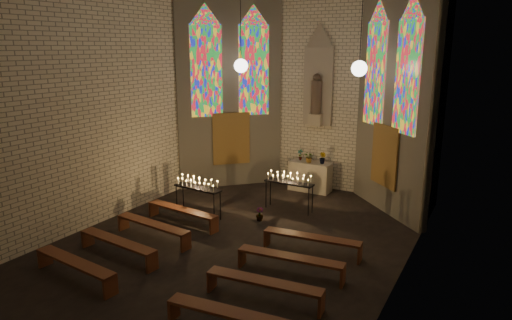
# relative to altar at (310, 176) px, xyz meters

# --- Properties ---
(floor) EXTENTS (12.00, 12.00, 0.00)m
(floor) POSITION_rel_altar_xyz_m (0.00, -5.45, -0.50)
(floor) COLOR black
(floor) RESTS_ON ground
(room) EXTENTS (8.22, 12.43, 7.00)m
(room) POSITION_rel_altar_xyz_m (-0.00, -2.08, 3.22)
(room) COLOR beige
(room) RESTS_ON ground
(altar) EXTENTS (1.40, 0.60, 1.00)m
(altar) POSITION_rel_altar_xyz_m (0.00, 0.00, 0.00)
(altar) COLOR #AFA48F
(altar) RESTS_ON ground
(flower_vase_left) EXTENTS (0.20, 0.14, 0.37)m
(flower_vase_left) POSITION_rel_altar_xyz_m (-0.43, 0.10, 0.69)
(flower_vase_left) COLOR #4C723F
(flower_vase_left) RESTS_ON altar
(flower_vase_center) EXTENTS (0.42, 0.40, 0.38)m
(flower_vase_center) POSITION_rel_altar_xyz_m (-0.02, -0.06, 0.69)
(flower_vase_center) COLOR #4C723F
(flower_vase_center) RESTS_ON altar
(flower_vase_right) EXTENTS (0.29, 0.26, 0.42)m
(flower_vase_right) POSITION_rel_altar_xyz_m (0.43, -0.02, 0.71)
(flower_vase_right) COLOR #4C723F
(flower_vase_right) RESTS_ON altar
(aisle_flower_pot) EXTENTS (0.27, 0.27, 0.38)m
(aisle_flower_pot) POSITION_rel_altar_xyz_m (-0.17, -3.27, -0.31)
(aisle_flower_pot) COLOR #4C723F
(aisle_flower_pot) RESTS_ON ground
(votive_stand_left) EXTENTS (1.52, 0.48, 1.10)m
(votive_stand_left) POSITION_rel_altar_xyz_m (-1.88, -3.85, 0.44)
(votive_stand_left) COLOR black
(votive_stand_left) RESTS_ON ground
(votive_stand_right) EXTENTS (1.50, 0.38, 1.10)m
(votive_stand_right) POSITION_rel_altar_xyz_m (0.19, -2.11, 0.44)
(votive_stand_right) COLOR black
(votive_stand_right) RESTS_ON ground
(pew_left_0) EXTENTS (2.36, 0.56, 0.45)m
(pew_left_0) POSITION_rel_altar_xyz_m (-1.92, -4.54, -0.14)
(pew_left_0) COLOR #5B2C1A
(pew_left_0) RESTS_ON ground
(pew_right_0) EXTENTS (2.36, 0.56, 0.45)m
(pew_right_0) POSITION_rel_altar_xyz_m (1.92, -4.54, -0.14)
(pew_right_0) COLOR #5B2C1A
(pew_right_0) RESTS_ON ground
(pew_left_1) EXTENTS (2.36, 0.56, 0.45)m
(pew_left_1) POSITION_rel_altar_xyz_m (-1.92, -5.74, -0.14)
(pew_left_1) COLOR #5B2C1A
(pew_left_1) RESTS_ON ground
(pew_right_1) EXTENTS (2.36, 0.56, 0.45)m
(pew_right_1) POSITION_rel_altar_xyz_m (1.92, -5.74, -0.14)
(pew_right_1) COLOR #5B2C1A
(pew_right_1) RESTS_ON ground
(pew_left_2) EXTENTS (2.36, 0.56, 0.45)m
(pew_left_2) POSITION_rel_altar_xyz_m (-1.92, -6.94, -0.14)
(pew_left_2) COLOR #5B2C1A
(pew_left_2) RESTS_ON ground
(pew_right_2) EXTENTS (2.36, 0.56, 0.45)m
(pew_right_2) POSITION_rel_altar_xyz_m (1.92, -6.94, -0.14)
(pew_right_2) COLOR #5B2C1A
(pew_right_2) RESTS_ON ground
(pew_left_3) EXTENTS (2.36, 0.56, 0.45)m
(pew_left_3) POSITION_rel_altar_xyz_m (-1.92, -8.14, -0.14)
(pew_left_3) COLOR #5B2C1A
(pew_left_3) RESTS_ON ground
(pew_right_3) EXTENTS (2.36, 0.56, 0.45)m
(pew_right_3) POSITION_rel_altar_xyz_m (1.92, -8.14, -0.14)
(pew_right_3) COLOR #5B2C1A
(pew_right_3) RESTS_ON ground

